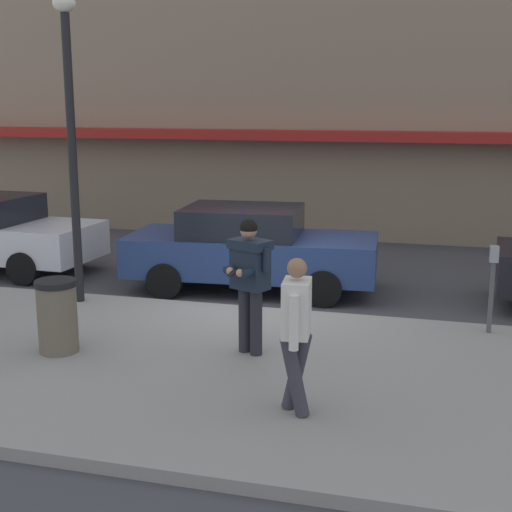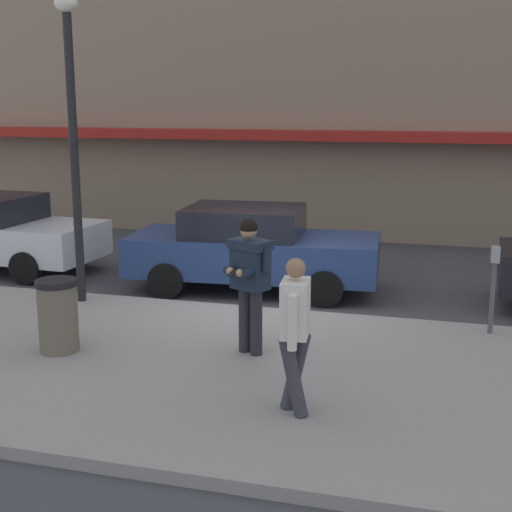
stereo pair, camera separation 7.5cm
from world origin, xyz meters
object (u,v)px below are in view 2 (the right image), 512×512
object	(u,v)px
man_texting_on_phone	(250,272)
pedestrian_in_light_coat	(295,326)
parking_meter	(494,277)
parked_sedan_mid	(252,248)
street_lamp_post	(72,118)
trash_bin	(58,315)

from	to	relation	value
man_texting_on_phone	pedestrian_in_light_coat	distance (m)	1.90
man_texting_on_phone	parking_meter	bearing A→B (deg)	29.28
parked_sedan_mid	street_lamp_post	world-z (taller)	street_lamp_post
man_texting_on_phone	pedestrian_in_light_coat	size ratio (longest dim) A/B	1.06
man_texting_on_phone	street_lamp_post	distance (m)	4.26
pedestrian_in_light_coat	parking_meter	size ratio (longest dim) A/B	1.34
parked_sedan_mid	man_texting_on_phone	distance (m)	3.80
trash_bin	parked_sedan_mid	bearing A→B (deg)	71.06
street_lamp_post	parking_meter	distance (m)	6.87
man_texting_on_phone	trash_bin	distance (m)	2.62
man_texting_on_phone	pedestrian_in_light_coat	bearing A→B (deg)	-59.34
man_texting_on_phone	street_lamp_post	bearing A→B (deg)	153.74
parking_meter	parked_sedan_mid	bearing A→B (deg)	155.29
pedestrian_in_light_coat	trash_bin	xyz separation A→B (m)	(-3.44, 1.03, -0.47)
parked_sedan_mid	man_texting_on_phone	xyz separation A→B (m)	(1.02, -3.63, 0.46)
parked_sedan_mid	pedestrian_in_light_coat	size ratio (longest dim) A/B	2.72
street_lamp_post	parked_sedan_mid	bearing A→B (deg)	39.00
parking_meter	trash_bin	size ratio (longest dim) A/B	1.30
man_texting_on_phone	street_lamp_post	xyz separation A→B (m)	(-3.42, 1.69, 1.89)
man_texting_on_phone	parked_sedan_mid	bearing A→B (deg)	105.66
parked_sedan_mid	man_texting_on_phone	world-z (taller)	man_texting_on_phone
parked_sedan_mid	pedestrian_in_light_coat	world-z (taller)	pedestrian_in_light_coat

